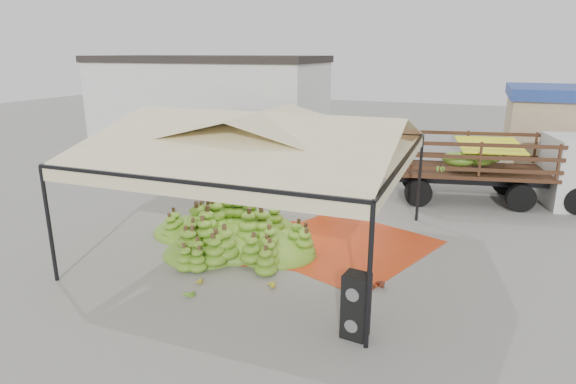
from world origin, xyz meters
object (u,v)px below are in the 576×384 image
at_px(speaker_stack, 356,306).
at_px(truck_left, 271,141).
at_px(truck_right, 507,161).
at_px(vendor, 323,189).
at_px(banana_heap, 233,224).

xyz_separation_m(speaker_stack, truck_left, (-7.01, 11.99, 0.86)).
xyz_separation_m(truck_left, truck_right, (10.16, -0.83, 0.05)).
bearing_deg(truck_left, speaker_stack, -46.92).
relative_size(speaker_stack, truck_left, 0.18).
height_order(vendor, truck_left, truck_left).
distance_m(speaker_stack, truck_right, 11.63).
bearing_deg(truck_left, vendor, -35.42).
xyz_separation_m(banana_heap, truck_left, (-2.38, 8.49, 0.93)).
relative_size(vendor, truck_right, 0.21).
bearing_deg(truck_right, speaker_stack, -117.11).
bearing_deg(vendor, truck_right, -147.49).
bearing_deg(speaker_stack, vendor, 119.85).
height_order(vendor, truck_right, truck_right).
relative_size(banana_heap, vendor, 3.49).
bearing_deg(vendor, banana_heap, 70.94).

